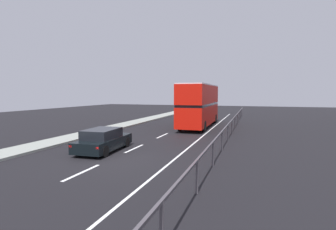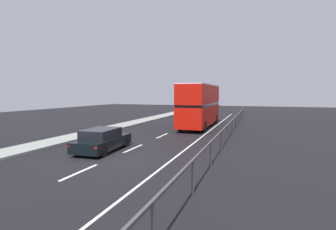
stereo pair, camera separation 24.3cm
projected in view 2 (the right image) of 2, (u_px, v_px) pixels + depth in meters
name	position (u px, v px, depth m)	size (l,w,h in m)	color
ground_plane	(111.00, 159.00, 13.54)	(73.22, 120.00, 0.10)	black
near_sidewalk_kerb	(24.00, 149.00, 15.53)	(2.10, 80.00, 0.14)	gray
lane_paint_markings	(188.00, 135.00, 20.87)	(3.28, 46.00, 0.01)	silver
bridge_side_railing	(230.00, 125.00, 20.19)	(0.10, 42.00, 1.20)	#484349
double_decker_bus_red	(200.00, 104.00, 26.08)	(2.55, 10.11, 4.30)	red
hatchback_car_near	(102.00, 140.00, 15.22)	(2.04, 4.27, 1.34)	black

